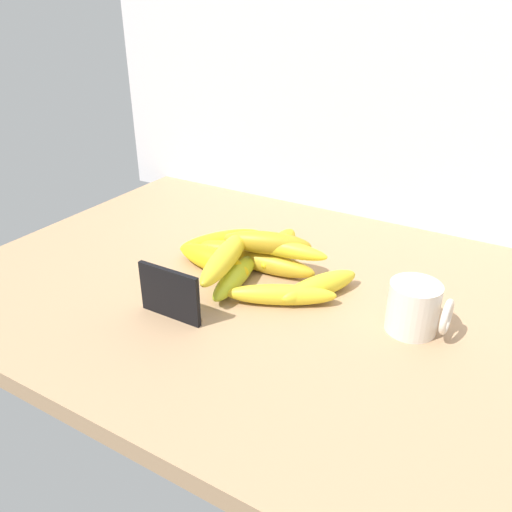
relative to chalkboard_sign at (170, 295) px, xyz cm
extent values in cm
cube|color=tan|center=(9.47, 15.66, -5.36)|extent=(110.00, 76.00, 3.00)
cube|color=silver|center=(9.47, 54.66, 28.14)|extent=(130.00, 2.00, 70.00)
cube|color=black|center=(0.00, -0.07, 0.34)|extent=(11.00, 0.80, 8.40)
cube|color=#896A49|center=(0.00, 0.73, -3.56)|extent=(9.90, 1.20, 0.60)
cylinder|color=silver|center=(33.06, 15.33, 0.02)|extent=(7.59, 7.59, 7.76)
torus|color=silver|center=(37.85, 15.33, 0.02)|extent=(1.00, 5.35, 5.35)
ellipsoid|color=yellow|center=(12.99, 12.02, -2.13)|extent=(17.44, 11.44, 3.45)
ellipsoid|color=yellow|center=(-6.13, 23.37, -1.86)|extent=(13.18, 16.31, 3.99)
ellipsoid|color=yellow|center=(4.82, 26.12, -1.74)|extent=(6.74, 16.76, 4.23)
ellipsoid|color=yellow|center=(17.33, 17.44, -1.95)|extent=(10.21, 15.51, 3.81)
ellipsoid|color=gold|center=(6.34, 20.19, -1.99)|extent=(17.33, 5.07, 3.73)
ellipsoid|color=yellow|center=(-1.79, 20.86, -1.93)|extent=(17.37, 7.83, 3.86)
ellipsoid|color=#B9C929|center=(3.42, 13.35, -2.09)|extent=(5.98, 17.11, 3.53)
ellipsoid|color=yellow|center=(-2.89, 16.16, -1.69)|extent=(16.79, 6.69, 4.34)
ellipsoid|color=#BA9220|center=(5.53, 20.36, 1.93)|extent=(16.34, 8.77, 4.11)
ellipsoid|color=yellow|center=(6.90, 20.55, 1.49)|extent=(20.06, 4.70, 3.22)
ellipsoid|color=yellow|center=(1.97, 12.48, 1.64)|extent=(8.30, 20.44, 3.93)
camera|label=1|loc=(45.96, -51.40, 41.42)|focal=36.21mm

